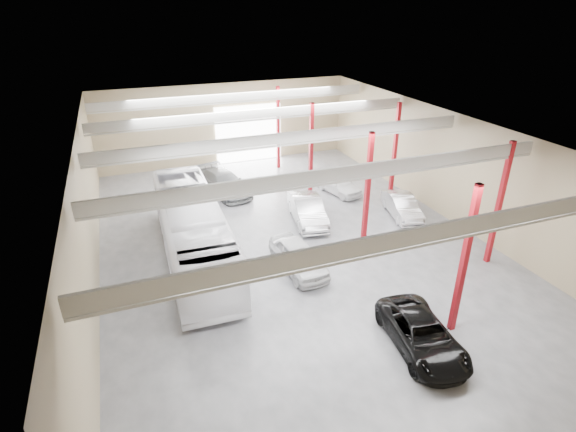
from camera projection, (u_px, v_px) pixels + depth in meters
depot_shell at (291, 162)px, 25.69m from camera, size 22.12×32.12×7.06m
coach_bus at (193, 230)px, 24.82m from camera, size 3.44×13.32×3.69m
black_sedan at (422, 334)px, 18.78m from camera, size 3.02×5.37×1.42m
car_row_a at (298, 257)px, 24.28m from camera, size 2.23×4.81×1.59m
car_row_b at (308, 210)px, 29.52m from camera, size 2.65×5.37×1.69m
car_row_c at (224, 183)px, 33.98m from camera, size 3.70×6.14×1.66m
car_right_near at (402, 206)px, 30.37m from camera, size 2.53×4.71×1.47m
car_right_far at (339, 184)px, 34.06m from camera, size 2.58×4.43×1.42m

